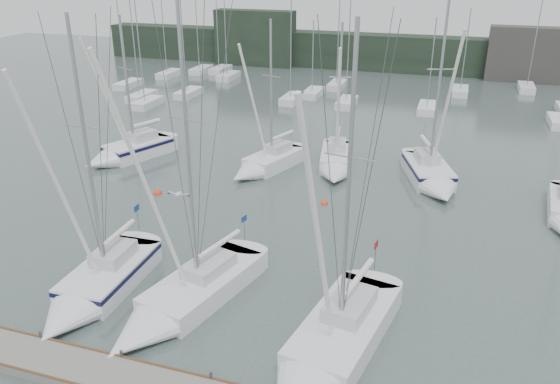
# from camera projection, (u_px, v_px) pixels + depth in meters

# --- Properties ---
(ground) EXTENTS (160.00, 160.00, 0.00)m
(ground) POSITION_uv_depth(u_px,v_px,m) (209.00, 317.00, 25.42)
(ground) COLOR #4A5A57
(ground) RESTS_ON ground
(far_treeline) EXTENTS (90.00, 4.00, 5.00)m
(far_treeline) POSITION_uv_depth(u_px,v_px,m) (390.00, 53.00, 78.46)
(far_treeline) COLOR black
(far_treeline) RESTS_ON ground
(far_building_left) EXTENTS (12.00, 3.00, 8.00)m
(far_building_left) POSITION_uv_depth(u_px,v_px,m) (255.00, 38.00, 81.79)
(far_building_left) COLOR black
(far_building_left) RESTS_ON ground
(far_building_right) EXTENTS (10.00, 3.00, 7.00)m
(far_building_right) POSITION_uv_depth(u_px,v_px,m) (528.00, 55.00, 71.20)
(far_building_right) COLOR #3B3936
(far_building_right) RESTS_ON ground
(mast_forest) EXTENTS (60.09, 26.14, 14.63)m
(mast_forest) POSITION_uv_depth(u_px,v_px,m) (341.00, 93.00, 64.28)
(mast_forest) COLOR silver
(mast_forest) RESTS_ON ground
(sailboat_near_left) EXTENTS (3.05, 8.76, 14.28)m
(sailboat_near_left) POSITION_uv_depth(u_px,v_px,m) (92.00, 290.00, 26.39)
(sailboat_near_left) COLOR silver
(sailboat_near_left) RESTS_ON ground
(sailboat_near_center) EXTENTS (5.06, 10.00, 15.41)m
(sailboat_near_center) POSITION_uv_depth(u_px,v_px,m) (175.00, 306.00, 25.34)
(sailboat_near_center) COLOR silver
(sailboat_near_center) RESTS_ON ground
(sailboat_near_right) EXTENTS (4.64, 10.37, 14.65)m
(sailboat_near_right) POSITION_uv_depth(u_px,v_px,m) (325.00, 357.00, 22.04)
(sailboat_near_right) COLOR silver
(sailboat_near_right) RESTS_ON ground
(sailboat_mid_a) EXTENTS (5.43, 8.11, 12.21)m
(sailboat_mid_a) POSITION_uv_depth(u_px,v_px,m) (125.00, 153.00, 44.52)
(sailboat_mid_a) COLOR silver
(sailboat_mid_a) RESTS_ON ground
(sailboat_mid_b) EXTENTS (4.72, 7.91, 12.09)m
(sailboat_mid_b) POSITION_uv_depth(u_px,v_px,m) (263.00, 165.00, 42.18)
(sailboat_mid_b) COLOR silver
(sailboat_mid_b) RESTS_ON ground
(sailboat_mid_c) EXTENTS (3.74, 7.80, 11.84)m
(sailboat_mid_c) POSITION_uv_depth(u_px,v_px,m) (336.00, 164.00, 42.23)
(sailboat_mid_c) COLOR silver
(sailboat_mid_c) RESTS_ON ground
(sailboat_mid_d) EXTENTS (5.14, 8.35, 13.85)m
(sailboat_mid_d) POSITION_uv_depth(u_px,v_px,m) (433.00, 178.00, 39.51)
(sailboat_mid_d) COLOR silver
(sailboat_mid_d) RESTS_ON ground
(buoy_b) EXTENTS (0.51, 0.51, 0.51)m
(buoy_b) POSITION_uv_depth(u_px,v_px,m) (324.00, 204.00, 36.95)
(buoy_b) COLOR #F73A16
(buoy_b) RESTS_ON ground
(buoy_c) EXTENTS (0.60, 0.60, 0.60)m
(buoy_c) POSITION_uv_depth(u_px,v_px,m) (158.00, 193.00, 38.54)
(buoy_c) COLOR #F73A16
(buoy_c) RESTS_ON ground
(seagull) EXTENTS (0.92, 0.41, 0.18)m
(seagull) POSITION_uv_depth(u_px,v_px,m) (179.00, 194.00, 23.00)
(seagull) COLOR silver
(seagull) RESTS_ON ground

